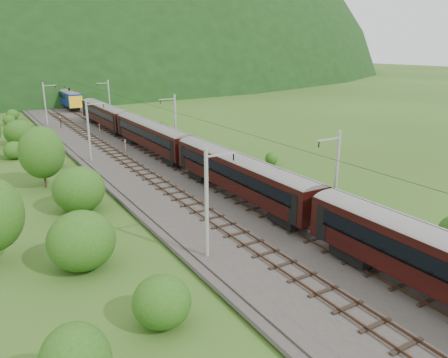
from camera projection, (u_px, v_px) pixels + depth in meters
ground at (275, 241)px, 34.79m from camera, size 600.00×600.00×0.00m
railbed at (214, 202)px, 42.95m from camera, size 14.00×220.00×0.30m
track_left at (192, 204)px, 41.71m from camera, size 2.40×220.00×0.27m
track_right at (234, 196)px, 44.07m from camera, size 2.40×220.00×0.27m
catenary_left at (89, 129)px, 56.73m from camera, size 2.54×192.28×8.00m
catenary_right at (175, 121)px, 62.74m from camera, size 2.54×192.28×8.00m
overhead_wires at (213, 132)px, 40.92m from camera, size 4.83×198.00×0.03m
train at (189, 147)px, 51.44m from camera, size 2.95×142.17×5.13m
hazard_post_near at (125, 145)px, 62.93m from camera, size 0.18×0.18×1.68m
hazard_post_far at (100, 127)px, 77.71m from camera, size 0.14×0.14×1.32m
signal at (60, 121)px, 80.64m from camera, size 0.23×0.23×2.09m
vegetation_left at (51, 188)px, 39.66m from camera, size 14.39×152.15×6.78m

